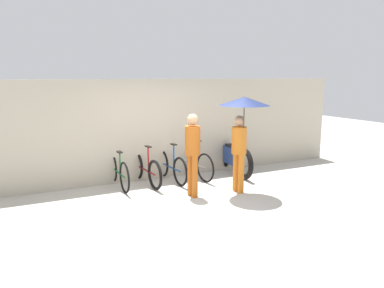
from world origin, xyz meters
TOP-DOWN VIEW (x-y plane):
  - ground_plane at (0.00, 0.00)m, footprint 30.00×30.00m
  - back_wall at (0.00, 2.22)m, footprint 11.01×0.12m
  - parked_bicycle_0 at (-0.95, 1.85)m, footprint 0.44×1.68m
  - parked_bicycle_1 at (-0.32, 1.80)m, footprint 0.44×1.72m
  - parked_bicycle_2 at (0.32, 1.79)m, footprint 0.44×1.66m
  - parked_bicycle_3 at (0.95, 1.83)m, footprint 0.44×1.70m
  - pedestrian_leading at (0.28, 0.51)m, footprint 0.32×0.32m
  - pedestrian_center at (1.32, 0.25)m, footprint 1.07×1.07m
  - motorcycle at (2.06, 1.76)m, footprint 0.58×2.04m

SIDE VIEW (x-z plane):
  - ground_plane at x=0.00m, z-range 0.00..0.00m
  - parked_bicycle_1 at x=-0.32m, z-range -0.18..0.90m
  - parked_bicycle_2 at x=0.32m, z-range -0.18..0.90m
  - parked_bicycle_0 at x=-0.95m, z-range -0.13..0.86m
  - parked_bicycle_3 at x=0.95m, z-range -0.15..0.90m
  - motorcycle at x=2.06m, z-range -0.05..0.90m
  - pedestrian_leading at x=0.28m, z-range 0.16..1.90m
  - back_wall at x=0.00m, z-range 0.00..2.43m
  - pedestrian_center at x=1.32m, z-range 0.62..2.70m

